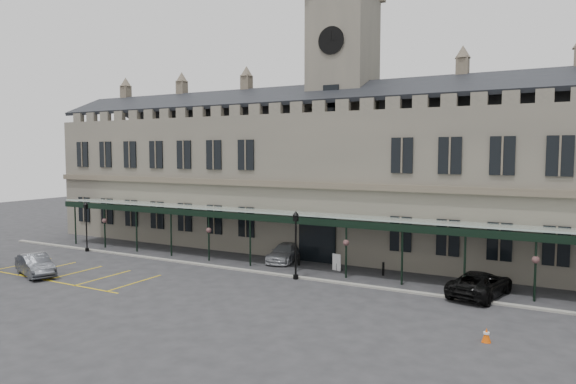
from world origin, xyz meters
The scene contains 17 objects.
ground centered at (0.00, 0.00, 0.00)m, with size 140.00×140.00×0.00m, color #28292B.
station_building centered at (0.00, 15.91, 6.47)m, with size 60.00×10.36×17.30m.
clock_tower centered at (0.00, 16.00, 13.11)m, with size 5.60×5.60×24.80m.
canopy centered at (0.00, 7.46, 2.40)m, with size 50.00×4.10×4.30m.
kerb centered at (0.00, 5.50, 0.06)m, with size 60.00×0.40×0.12m, color gray.
parking_markings centered at (-14.00, -1.50, 0.00)m, with size 16.00×6.00×0.01m, color gold, non-canonical shape.
tree_behind_left centered at (-22.00, 25.00, 12.81)m, with size 6.00×6.00×16.00m.
tree_behind_mid centered at (8.00, 25.00, 12.81)m, with size 6.00×6.00×16.00m.
lamp_post_left centered at (-19.95, 5.11, 2.66)m, with size 0.42×0.42×4.49m.
lamp_post_mid centered at (1.07, 5.16, 2.84)m, with size 0.45×0.45×4.80m.
traffic_cone centered at (14.42, -1.12, 0.33)m, with size 0.42×0.42×0.67m.
sign_board centered at (2.54, 8.94, 0.61)m, with size 0.72×0.20×1.25m.
bollard_left centered at (-0.71, 9.12, 0.47)m, with size 0.17×0.17×0.94m, color black.
bollard_right centered at (6.11, 9.08, 0.48)m, with size 0.17×0.17×0.97m, color black.
car_left_b centered at (-15.82, -2.87, 0.77)m, with size 1.63×4.68×1.54m, color #33353A.
car_taxi centered at (-2.43, 10.00, 0.71)m, with size 1.98×4.86×1.41m, color #AAACB2.
car_van centered at (13.00, 6.86, 0.77)m, with size 2.56×5.55×1.54m, color black.
Camera 1 is at (17.44, -25.99, 8.84)m, focal length 32.00 mm.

